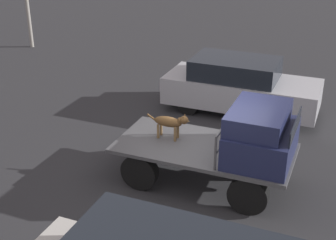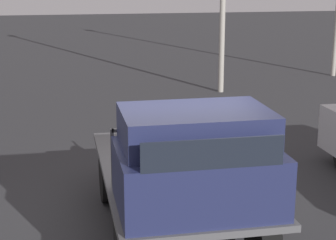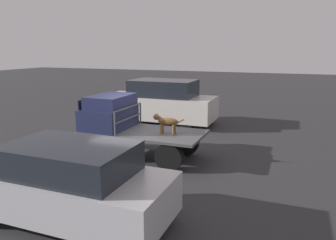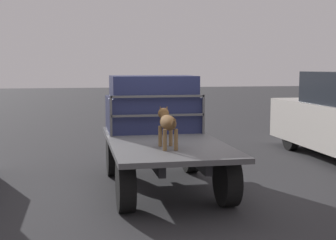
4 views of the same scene
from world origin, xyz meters
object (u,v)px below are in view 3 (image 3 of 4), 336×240
object	(u,v)px
dog	(166,121)
parked_pickup_far	(160,102)
flatbed_truck	(143,139)
parked_sedan	(64,183)

from	to	relation	value
dog	parked_pickup_far	bearing A→B (deg)	-79.99
dog	parked_pickup_far	xyz separation A→B (m)	(2.25, -4.85, -0.28)
flatbed_truck	parked_sedan	distance (m)	4.12
flatbed_truck	parked_sedan	bearing A→B (deg)	93.57
parked_sedan	flatbed_truck	bearing A→B (deg)	-82.04
flatbed_truck	parked_pickup_far	xyz separation A→B (m)	(1.44, -4.77, 0.37)
flatbed_truck	dog	xyz separation A→B (m)	(-0.81, 0.08, 0.65)
dog	parked_sedan	world-z (taller)	parked_sedan
parked_sedan	dog	bearing A→B (deg)	-93.45
flatbed_truck	dog	size ratio (longest dim) A/B	3.76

